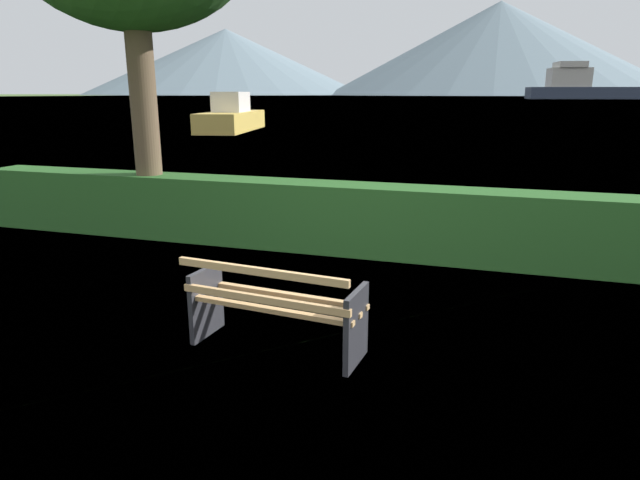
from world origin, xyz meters
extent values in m
plane|color=#4C6B33|center=(0.00, 0.00, 0.00)|extent=(1400.00, 1400.00, 0.00)
plane|color=#7A99A8|center=(0.00, 306.75, 0.00)|extent=(620.00, 620.00, 0.00)
cube|color=tan|center=(-0.02, -0.19, 0.45)|extent=(1.60, 0.22, 0.04)
cube|color=tan|center=(0.00, 0.00, 0.45)|extent=(1.60, 0.22, 0.04)
cube|color=tan|center=(0.02, 0.19, 0.45)|extent=(1.60, 0.22, 0.04)
cube|color=tan|center=(-0.03, -0.26, 0.57)|extent=(1.60, 0.20, 0.06)
cube|color=tan|center=(-0.03, -0.31, 0.84)|extent=(1.60, 0.20, 0.06)
cube|color=#2D2D33|center=(-0.76, 0.05, 0.34)|extent=(0.10, 0.51, 0.68)
cube|color=#2D2D33|center=(0.75, -0.09, 0.34)|extent=(0.10, 0.51, 0.68)
cube|color=#285B23|center=(0.00, 3.26, 0.50)|extent=(13.00, 0.65, 1.01)
cylinder|color=brown|center=(-3.50, 3.26, 1.88)|extent=(0.41, 0.41, 3.75)
cube|color=#2D384C|center=(52.03, 229.96, 2.15)|extent=(79.11, 22.66, 4.31)
cube|color=beige|center=(27.24, 226.33, 7.76)|extent=(15.43, 12.22, 6.89)
cube|color=beige|center=(27.24, 226.33, 12.28)|extent=(11.42, 12.73, 2.15)
cube|color=gold|center=(-13.76, 27.06, 0.57)|extent=(4.04, 8.59, 1.14)
cube|color=silver|center=(-13.76, 27.06, 1.74)|extent=(2.27, 3.26, 1.19)
cone|color=slate|center=(-284.96, 568.69, 34.77)|extent=(308.64, 308.64, 69.55)
cone|color=slate|center=(0.00, 591.68, 44.16)|extent=(340.49, 340.49, 88.33)
camera|label=1|loc=(1.74, -4.29, 2.28)|focal=30.65mm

